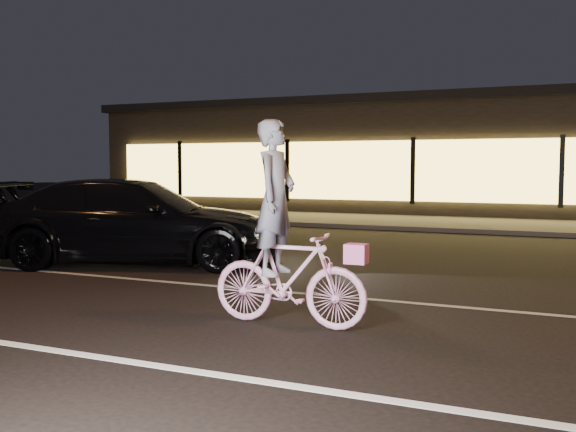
% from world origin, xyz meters
% --- Properties ---
extents(ground, '(90.00, 90.00, 0.00)m').
position_xyz_m(ground, '(0.00, 0.00, 0.00)').
color(ground, black).
rests_on(ground, ground).
extents(lane_stripe_near, '(60.00, 0.12, 0.01)m').
position_xyz_m(lane_stripe_near, '(0.00, -1.50, 0.00)').
color(lane_stripe_near, silver).
rests_on(lane_stripe_near, ground).
extents(lane_stripe_far, '(60.00, 0.10, 0.01)m').
position_xyz_m(lane_stripe_far, '(0.00, 2.00, 0.00)').
color(lane_stripe_far, gray).
rests_on(lane_stripe_far, ground).
extents(sidewalk, '(30.00, 4.00, 0.12)m').
position_xyz_m(sidewalk, '(0.00, 13.00, 0.06)').
color(sidewalk, '#383533').
rests_on(sidewalk, ground).
extents(storefront, '(25.40, 8.42, 4.20)m').
position_xyz_m(storefront, '(0.00, 18.97, 2.15)').
color(storefront, black).
rests_on(storefront, ground).
extents(cyclist, '(1.82, 0.63, 2.29)m').
position_xyz_m(cyclist, '(1.81, 0.28, 0.81)').
color(cyclist, '#EF47A4').
rests_on(cyclist, ground).
extents(sedan, '(5.71, 3.85, 1.54)m').
position_xyz_m(sedan, '(-2.47, 3.33, 0.77)').
color(sedan, black).
rests_on(sedan, ground).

